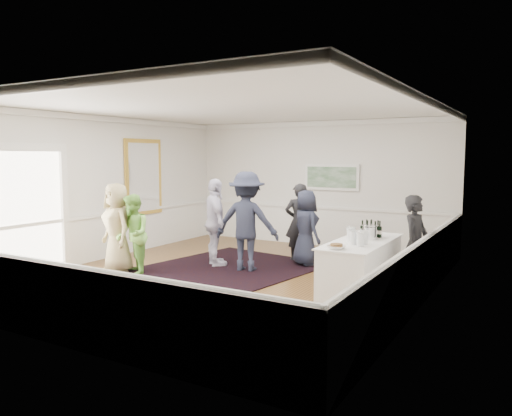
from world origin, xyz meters
The scene contains 23 objects.
floor centered at (0.00, 0.00, 0.00)m, with size 8.00×8.00×0.00m, color brown.
ceiling centered at (0.00, 0.00, 3.20)m, with size 7.00×8.00×0.02m, color white.
wall_left centered at (-3.50, 0.00, 1.60)m, with size 0.02×8.00×3.20m, color white.
wall_right centered at (3.50, 0.00, 1.60)m, with size 0.02×8.00×3.20m, color white.
wall_back centered at (0.00, 4.00, 1.60)m, with size 7.00×0.02×3.20m, color white.
wall_front centered at (0.00, -4.00, 1.60)m, with size 7.00×0.02×3.20m, color white.
wainscoting centered at (0.00, 0.00, 0.50)m, with size 7.00×8.00×1.00m, color white, non-canonical shape.
mirror centered at (-3.45, 1.30, 1.80)m, with size 0.05×1.25×1.85m.
doorway centered at (-3.45, -1.90, 1.42)m, with size 0.10×1.78×2.56m.
landscape_painting centered at (0.40, 3.95, 1.78)m, with size 1.44×0.06×0.66m.
area_rug centered at (-0.54, 0.30, 0.01)m, with size 3.04×3.98×0.02m, color black.
serving_table centered at (2.46, 0.12, 0.45)m, with size 0.85×2.22×0.90m.
bartender centered at (3.20, 0.75, 0.83)m, with size 0.60×0.40×1.65m, color black.
guest_tan centered at (-2.24, -0.80, 0.89)m, with size 0.87×0.57×1.78m, color tan.
guest_green centered at (-1.84, -0.79, 0.79)m, with size 0.77×0.60×1.58m, color #7EC64F.
guest_lilac centered at (-0.88, 0.65, 0.92)m, with size 1.08×0.45×1.84m, color silver.
guest_dark_a centered at (-0.09, 0.60, 1.00)m, with size 1.30×0.74×2.01m, color #1F2334.
guest_dark_b centered at (0.41, 2.02, 0.86)m, with size 0.63×0.41×1.72m, color black.
guest_navy centered at (0.74, 1.67, 0.80)m, with size 0.78×0.51×1.60m, color #1F2334.
wine_bottles centered at (2.47, 0.61, 1.05)m, with size 0.37×0.29×0.31m.
juice_pitchers centered at (2.46, -0.18, 1.02)m, with size 0.41×0.57×0.24m.
ice_bucket centered at (2.52, 0.34, 1.01)m, with size 0.26×0.26×0.24m, color silver.
nut_bowl centered at (2.35, -0.78, 0.94)m, with size 0.28×0.28×0.08m.
Camera 1 is at (5.05, -7.90, 2.32)m, focal length 35.00 mm.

